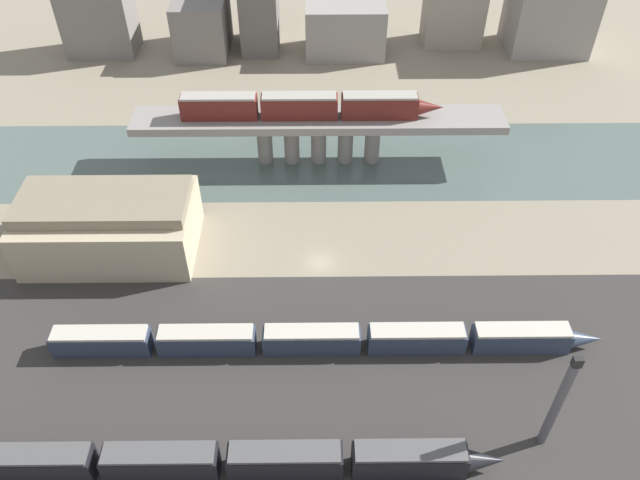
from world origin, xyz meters
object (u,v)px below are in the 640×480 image
(train_yard_near, at_px, (111,462))
(train_on_bridge, at_px, (308,106))
(train_yard_mid, at_px, (323,340))
(warehouse_building, at_px, (109,224))
(signal_tower, at_px, (558,403))

(train_yard_near, bearing_deg, train_on_bridge, 70.14)
(train_on_bridge, xyz_separation_m, train_yard_near, (-21.13, -58.50, -9.01))
(train_yard_mid, distance_m, warehouse_building, 37.04)
(train_on_bridge, distance_m, train_yard_near, 62.85)
(train_on_bridge, xyz_separation_m, train_yard_mid, (2.05, -41.83, -9.29))
(train_yard_near, bearing_deg, signal_tower, 4.00)
(signal_tower, bearing_deg, train_yard_mid, 151.86)
(signal_tower, bearing_deg, train_yard_near, -176.00)
(train_yard_mid, xyz_separation_m, warehouse_building, (-31.41, 19.41, 2.89))
(train_on_bridge, height_order, train_yard_near, train_on_bridge)
(train_yard_mid, bearing_deg, warehouse_building, 148.28)
(train_yard_near, height_order, train_yard_mid, train_yard_near)
(warehouse_building, xyz_separation_m, signal_tower, (56.29, -32.72, 2.87))
(signal_tower, bearing_deg, train_on_bridge, 116.03)
(train_on_bridge, relative_size, train_yard_mid, 0.62)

